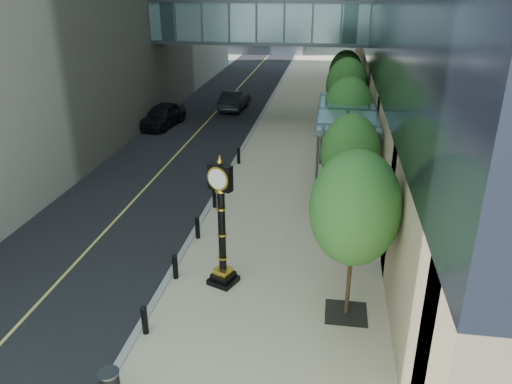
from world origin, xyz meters
TOP-DOWN VIEW (x-y plane):
  - ground at (0.00, 0.00)m, footprint 320.00×320.00m
  - road at (-7.00, 40.00)m, footprint 8.00×180.00m
  - sidewalk at (1.00, 40.00)m, footprint 8.00×180.00m
  - curb at (-3.00, 40.00)m, footprint 0.25×180.00m
  - skywalk at (-3.00, 28.00)m, footprint 17.00×4.20m
  - entrance_canopy at (3.48, 14.00)m, footprint 3.00×8.00m
  - bollard_row at (-2.70, 9.00)m, footprint 0.20×16.20m
  - street_trees at (3.60, 15.72)m, footprint 2.81×28.70m
  - street_clock at (-0.87, 4.19)m, footprint 1.18×1.18m
  - pedestrian at (2.43, 12.93)m, footprint 0.58×0.41m
  - car_near at (-10.00, 24.50)m, footprint 2.68×5.27m
  - car_far at (-5.60, 30.62)m, footprint 2.00×5.07m

SIDE VIEW (x-z plane):
  - ground at x=0.00m, z-range 0.00..0.00m
  - road at x=-7.00m, z-range 0.00..0.02m
  - sidewalk at x=1.00m, z-range 0.00..0.06m
  - curb at x=-3.00m, z-range 0.00..0.07m
  - bollard_row at x=-2.70m, z-range 0.06..0.96m
  - pedestrian at x=2.43m, z-range 0.06..1.57m
  - car_far at x=-5.60m, z-range 0.02..1.66m
  - car_near at x=-10.00m, z-range 0.02..1.74m
  - street_clock at x=-0.87m, z-range -0.26..4.58m
  - street_trees at x=3.60m, z-range 0.91..6.68m
  - entrance_canopy at x=3.48m, z-range 2.00..6.38m
  - skywalk at x=-3.00m, z-range 4.81..10.61m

